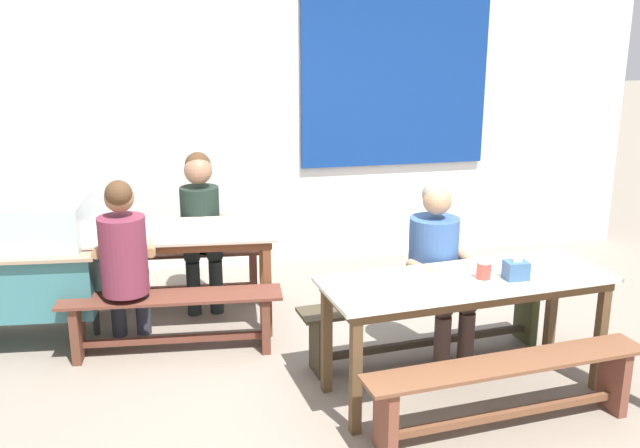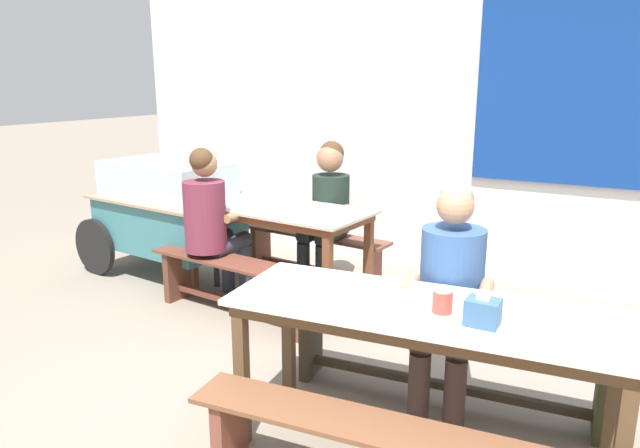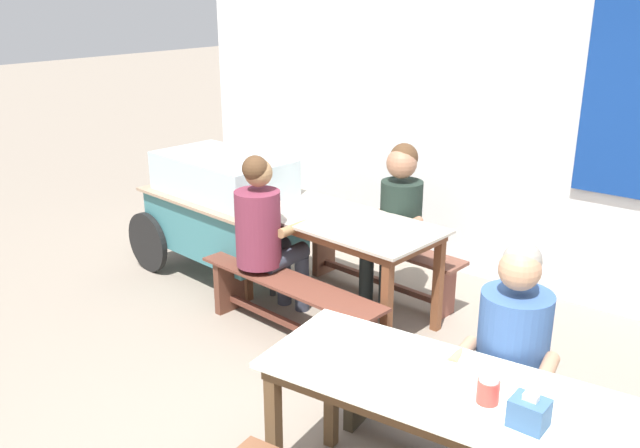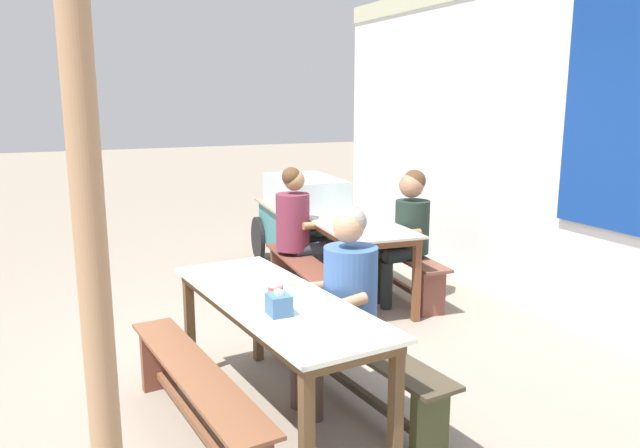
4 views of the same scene
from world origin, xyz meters
name	(u,v)px [view 4 (image 4 of 4)]	position (x,y,z in m)	size (l,w,h in m)	color
ground_plane	(268,364)	(0.00, 0.00, 0.00)	(40.00, 40.00, 0.00)	gray
backdrop_wall	(556,135)	(0.04, 2.60, 1.60)	(7.13, 0.23, 3.07)	white
dining_table_far	(354,231)	(-1.01, 1.23, 0.69)	(1.59, 0.84, 0.77)	#B5AB99
dining_table_near	(276,310)	(0.75, -0.20, 0.69)	(1.88, 0.83, 0.77)	silver
bench_far_back	(402,267)	(-0.97, 1.74, 0.29)	(1.48, 0.38, 0.44)	brown
bench_far_front	(303,277)	(-1.05, 0.72, 0.29)	(1.57, 0.42, 0.44)	brown
bench_near_back	(348,355)	(0.70, 0.31, 0.30)	(1.87, 0.46, 0.44)	#3F3727
bench_near_front	(195,394)	(0.81, -0.71, 0.29)	(1.76, 0.44, 0.44)	brown
food_cart	(304,215)	(-2.21, 1.22, 0.63)	(1.74, 0.97, 1.06)	#39767C
person_center_facing	(407,227)	(-0.78, 1.66, 0.73)	(0.43, 0.53, 1.27)	black
person_left_back_turned	(300,225)	(-1.35, 0.82, 0.71)	(0.44, 0.59, 1.28)	#343846
person_right_near_table	(342,296)	(0.73, 0.25, 0.71)	(0.49, 0.56, 1.26)	#47342F
tissue_box	(279,304)	(1.03, -0.28, 0.83)	(0.14, 0.12, 0.14)	#3B608F
condiment_jar	(275,293)	(0.84, -0.23, 0.83)	(0.09, 0.09, 0.12)	#E4443A
wooden_support_post	(96,308)	(2.01, -1.26, 1.27)	(0.10, 0.10, 2.53)	tan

